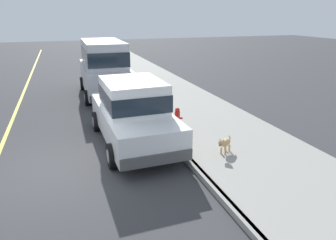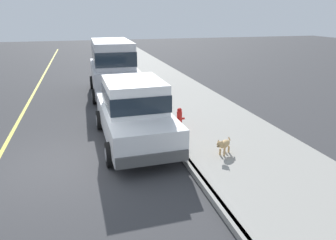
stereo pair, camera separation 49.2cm
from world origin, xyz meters
name	(u,v)px [view 2 (the right image)]	position (x,y,z in m)	size (l,w,h in m)	color
ground_plane	(59,165)	(0.00, 0.00, 0.00)	(80.00, 80.00, 0.00)	#38383A
curb	(178,149)	(3.20, 0.00, 0.07)	(0.16, 64.00, 0.14)	gray
sidewalk	(236,143)	(5.00, 0.00, 0.07)	(3.60, 64.00, 0.14)	#99968E
car_white_sedan	(134,111)	(2.15, 1.00, 0.98)	(2.12, 4.65, 1.92)	white
car_silver_van	(113,65)	(2.17, 7.13, 1.39)	(2.16, 4.91, 2.52)	#BCBCC1
dog_tan	(224,144)	(4.22, -0.79, 0.43)	(0.62, 0.51, 0.49)	tan
fire_hydrant	(179,120)	(3.65, 1.33, 0.48)	(0.34, 0.24, 0.72)	red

